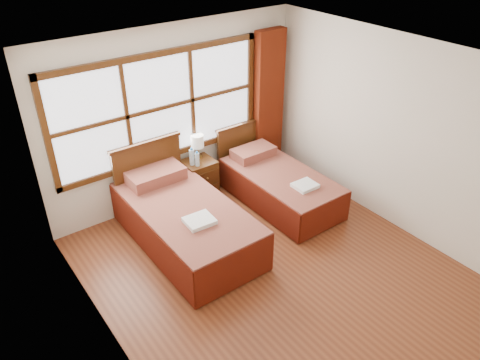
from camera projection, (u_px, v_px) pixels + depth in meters
floor at (274, 272)px, 5.79m from camera, size 4.50×4.50×0.00m
ceiling at (285, 65)px, 4.44m from camera, size 4.50×4.50×0.00m
wall_back at (176, 116)px, 6.66m from camera, size 4.00×0.00×4.00m
wall_left at (105, 253)px, 4.09m from camera, size 0.00×4.50×4.50m
wall_right at (395, 135)px, 6.13m from camera, size 0.00×4.50×4.50m
window at (160, 108)px, 6.40m from camera, size 3.16×0.06×1.56m
curtain at (268, 102)px, 7.45m from camera, size 0.50×0.16×2.30m
bed_left at (184, 220)px, 6.15m from camera, size 1.13×2.20×1.11m
bed_right at (278, 184)px, 7.01m from camera, size 0.97×1.99×0.94m
nightstand at (200, 179)px, 7.09m from camera, size 0.46×0.45×0.61m
towels_left at (199, 221)px, 5.65m from camera, size 0.36×0.32×0.05m
towels_right at (305, 185)px, 6.52m from camera, size 0.32×0.29×0.05m
lamp at (197, 142)px, 6.90m from camera, size 0.19×0.19×0.37m
bottle_near at (192, 157)px, 6.79m from camera, size 0.07×0.07×0.27m
bottle_far at (197, 159)px, 6.77m from camera, size 0.06×0.06×0.23m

